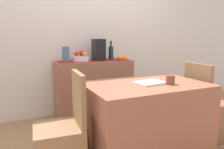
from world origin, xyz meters
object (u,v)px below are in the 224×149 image
object	(u,v)px
ceramic_vase	(66,54)
fruit_bowl	(81,58)
coffee_maker	(99,50)
coffee_cup	(170,80)
wine_bottle	(111,53)
open_book	(150,83)
dining_table	(145,119)
chair_by_corner	(206,117)
chair_near_window	(61,147)
sideboard_console	(94,88)

from	to	relation	value
ceramic_vase	fruit_bowl	bearing A→B (deg)	0.00
coffee_maker	coffee_cup	distance (m)	1.44
coffee_maker	ceramic_vase	distance (m)	0.49
fruit_bowl	wine_bottle	xyz separation A→B (m)	(0.47, -0.00, 0.07)
open_book	coffee_maker	bearing A→B (deg)	85.00
dining_table	chair_by_corner	size ratio (longest dim) A/B	1.30
wine_bottle	open_book	xyz separation A→B (m)	(-0.18, -1.31, -0.20)
ceramic_vase	chair_by_corner	bearing A→B (deg)	-43.84
wine_bottle	open_book	bearing A→B (deg)	-97.64
chair_near_window	chair_by_corner	bearing A→B (deg)	0.07
fruit_bowl	coffee_maker	bearing A→B (deg)	0.00
sideboard_console	chair_near_window	world-z (taller)	chair_near_window
wine_bottle	chair_by_corner	xyz separation A→B (m)	(0.65, -1.28, -0.68)
open_book	coffee_cup	size ratio (longest dim) A/B	3.22
wine_bottle	coffee_cup	world-z (taller)	wine_bottle
fruit_bowl	wine_bottle	bearing A→B (deg)	-0.00
sideboard_console	chair_near_window	size ratio (longest dim) A/B	1.26
open_book	wine_bottle	bearing A→B (deg)	76.24
dining_table	chair_near_window	size ratio (longest dim) A/B	1.30
coffee_maker	open_book	world-z (taller)	coffee_maker
fruit_bowl	chair_by_corner	distance (m)	1.81
wine_bottle	coffee_cup	size ratio (longest dim) A/B	3.39
wine_bottle	coffee_cup	xyz separation A→B (m)	(-0.01, -1.41, -0.17)
wine_bottle	coffee_cup	distance (m)	1.42
dining_table	coffee_maker	bearing A→B (deg)	89.95
open_book	ceramic_vase	bearing A→B (deg)	105.45
fruit_bowl	coffee_cup	world-z (taller)	fruit_bowl
chair_near_window	ceramic_vase	bearing A→B (deg)	74.50
wine_bottle	ceramic_vase	size ratio (longest dim) A/B	1.36
wine_bottle	ceramic_vase	world-z (taller)	wine_bottle
coffee_maker	fruit_bowl	bearing A→B (deg)	180.00
open_book	coffee_cup	xyz separation A→B (m)	(0.16, -0.10, 0.03)
fruit_bowl	chair_near_window	distance (m)	1.54
ceramic_vase	open_book	xyz separation A→B (m)	(0.52, -1.31, -0.20)
wine_bottle	dining_table	xyz separation A→B (m)	(-0.20, -1.29, -0.58)
coffee_maker	ceramic_vase	size ratio (longest dim) A/B	1.48
sideboard_console	wine_bottle	distance (m)	0.60
ceramic_vase	chair_near_window	size ratio (longest dim) A/B	0.24
dining_table	sideboard_console	bearing A→B (deg)	93.44
sideboard_console	chair_by_corner	size ratio (longest dim) A/B	1.26
coffee_cup	wine_bottle	bearing A→B (deg)	89.49
fruit_bowl	open_book	distance (m)	1.35
fruit_bowl	open_book	size ratio (longest dim) A/B	0.89
open_book	coffee_cup	distance (m)	0.19
dining_table	chair_by_corner	bearing A→B (deg)	0.07
chair_by_corner	chair_near_window	bearing A→B (deg)	-179.93
coffee_cup	dining_table	bearing A→B (deg)	147.45
fruit_bowl	coffee_cup	xyz separation A→B (m)	(0.46, -1.41, -0.10)
open_book	chair_by_corner	xyz separation A→B (m)	(0.82, 0.02, -0.48)
coffee_cup	chair_by_corner	bearing A→B (deg)	10.51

